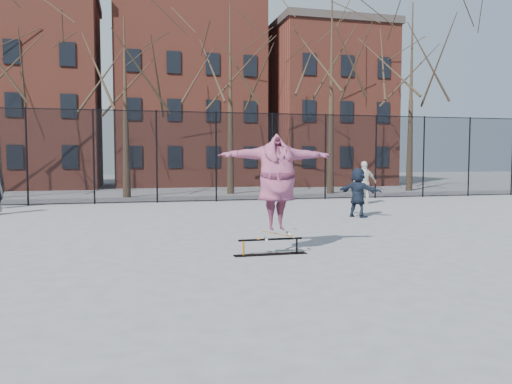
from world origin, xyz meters
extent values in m
plane|color=slate|center=(0.00, 0.00, 0.00)|extent=(100.00, 100.00, 0.00)
cube|color=black|center=(0.25, 0.66, 0.01)|extent=(1.52, 0.23, 0.01)
cylinder|color=#CD710C|center=(-0.31, 0.66, 0.16)|extent=(0.04, 0.04, 0.31)
cylinder|color=black|center=(0.82, 0.66, 0.16)|extent=(0.04, 0.04, 0.31)
cylinder|color=black|center=(0.25, 0.66, 0.31)|extent=(1.34, 0.04, 0.04)
imported|color=#633381|center=(0.39, 0.66, 1.40)|extent=(2.42, 0.75, 1.95)
imported|color=silver|center=(7.07, 10.26, 0.91)|extent=(1.08, 0.47, 1.82)
imported|color=#192233|center=(4.77, 6.08, 0.82)|extent=(1.28, 1.52, 1.64)
cylinder|color=black|center=(-6.60, 13.00, 2.00)|extent=(0.07, 0.07, 4.00)
cylinder|color=black|center=(-4.00, 13.00, 2.00)|extent=(0.07, 0.07, 4.00)
cylinder|color=black|center=(-1.40, 13.00, 2.00)|extent=(0.07, 0.07, 4.00)
cylinder|color=black|center=(1.20, 13.00, 2.00)|extent=(0.07, 0.07, 4.00)
cylinder|color=black|center=(3.80, 13.00, 2.00)|extent=(0.07, 0.07, 4.00)
cylinder|color=black|center=(6.40, 13.00, 2.00)|extent=(0.07, 0.07, 4.00)
cylinder|color=black|center=(9.00, 13.00, 2.00)|extent=(0.07, 0.07, 4.00)
cylinder|color=black|center=(11.60, 13.00, 2.00)|extent=(0.07, 0.07, 4.00)
cylinder|color=black|center=(14.20, 13.00, 2.00)|extent=(0.07, 0.07, 4.00)
cylinder|color=black|center=(16.80, 13.00, 2.00)|extent=(0.07, 0.07, 4.00)
cube|color=black|center=(0.00, 13.00, 2.00)|extent=(34.00, 0.01, 4.00)
cylinder|color=black|center=(0.00, 13.00, 3.96)|extent=(34.00, 0.04, 0.04)
cone|color=black|center=(-8.50, 17.80, 2.31)|extent=(0.40, 0.40, 4.62)
cone|color=black|center=(-3.00, 16.50, 2.31)|extent=(0.40, 0.40, 4.62)
cone|color=black|center=(2.50, 17.80, 2.31)|extent=(0.40, 0.40, 4.62)
cone|color=black|center=(8.00, 16.50, 2.31)|extent=(0.40, 0.40, 4.62)
cone|color=black|center=(13.50, 17.80, 2.31)|extent=(0.40, 0.40, 4.62)
cube|color=brown|center=(-9.00, 26.00, 6.00)|extent=(9.00, 7.00, 12.00)
cube|color=brown|center=(1.50, 26.00, 6.50)|extent=(10.00, 7.00, 13.00)
cube|color=brown|center=(11.50, 26.00, 5.50)|extent=(8.00, 7.00, 11.00)
camera|label=1|loc=(-2.46, -9.00, 1.98)|focal=35.00mm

